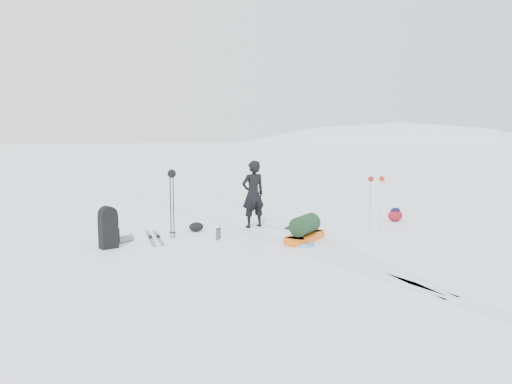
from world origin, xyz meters
TOP-DOWN VIEW (x-y plane):
  - ground at (0.00, 0.00)m, footprint 200.00×200.00m
  - ski_tracks at (0.61, 0.88)m, footprint 3.38×17.97m
  - skier at (0.36, 0.90)m, footprint 0.59×0.39m
  - pulk_sled at (0.64, -0.90)m, footprint 1.40×1.10m
  - expedition_rucksack at (-3.07, 0.34)m, footprint 0.79×0.70m
  - ski_poles_black at (-1.70, 0.68)m, footprint 0.18×0.20m
  - ski_poles_silver at (2.69, -0.72)m, footprint 0.39×0.20m
  - touring_skis_grey at (-2.07, 0.81)m, footprint 0.53×1.66m
  - touring_skis_white at (1.01, 0.27)m, footprint 1.17×1.49m
  - rope_coil at (0.37, -1.27)m, footprint 0.57×0.57m
  - small_daypack at (3.94, -0.05)m, footprint 0.51×0.48m
  - thermos_pair at (-0.90, 0.06)m, footprint 0.18×0.21m
  - stuff_sack at (-1.01, 1.07)m, footprint 0.35×0.27m

SIDE VIEW (x-z plane):
  - ground at x=0.00m, z-range 0.00..0.00m
  - ski_tracks at x=0.61m, z-range 0.00..0.01m
  - touring_skis_grey at x=-2.07m, z-range -0.02..0.04m
  - touring_skis_white at x=1.01m, z-range -0.02..0.04m
  - rope_coil at x=0.37m, z-range 0.00..0.06m
  - stuff_sack at x=-1.01m, z-range 0.00..0.21m
  - thermos_pair at x=-0.90m, z-range -0.01..0.24m
  - small_daypack at x=3.94m, z-range -0.01..0.34m
  - pulk_sled at x=0.64m, z-range -0.06..0.48m
  - expedition_rucksack at x=-3.07m, z-range -0.03..0.80m
  - skier at x=0.36m, z-range 0.00..1.59m
  - ski_poles_silver at x=2.69m, z-range 0.42..1.68m
  - ski_poles_black at x=-1.70m, z-range 0.47..1.93m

